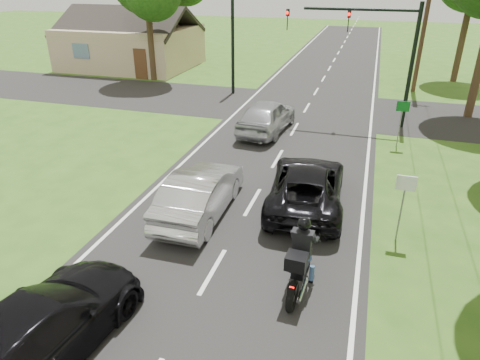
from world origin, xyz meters
name	(u,v)px	position (x,y,z in m)	size (l,w,h in m)	color
ground	(213,272)	(0.00, 0.00, 0.00)	(140.00, 140.00, 0.00)	#2B5618
road	(287,143)	(0.00, 10.00, 0.01)	(8.00, 100.00, 0.01)	black
cross_road	(307,108)	(0.00, 16.00, 0.01)	(60.00, 7.00, 0.01)	black
motorcycle_rider	(301,263)	(2.31, -0.02, 0.81)	(0.68, 2.39, 2.06)	black
dark_suv	(307,185)	(1.78, 4.38, 0.73)	(2.39, 5.18, 1.44)	black
silver_sedan	(200,193)	(-1.42, 2.74, 0.78)	(1.63, 4.67, 1.54)	silver
silver_suv	(267,116)	(-1.28, 11.27, 0.82)	(1.92, 4.76, 1.62)	#AAACB2
dark_car_behind	(38,330)	(-2.34, -3.66, 0.76)	(2.09, 5.13, 1.49)	black
traffic_signal	(375,42)	(3.34, 14.00, 4.14)	(6.38, 0.44, 6.00)	black
signal_pole_far	(233,46)	(-5.20, 18.00, 3.00)	(0.20, 0.20, 6.00)	black
utility_pole_far	(427,10)	(6.20, 22.00, 5.08)	(1.60, 0.28, 10.00)	#4A2F21
sign_white	(404,193)	(4.70, 2.98, 1.60)	(0.55, 0.07, 2.12)	slate
sign_green	(402,113)	(4.90, 10.98, 1.60)	(0.55, 0.07, 2.12)	slate
house	(131,45)	(-16.00, 24.00, 1.77)	(10.20, 8.00, 4.84)	tan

